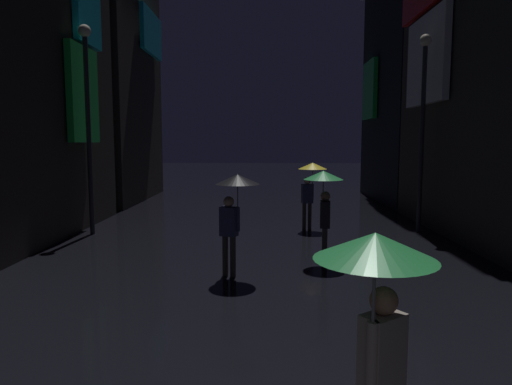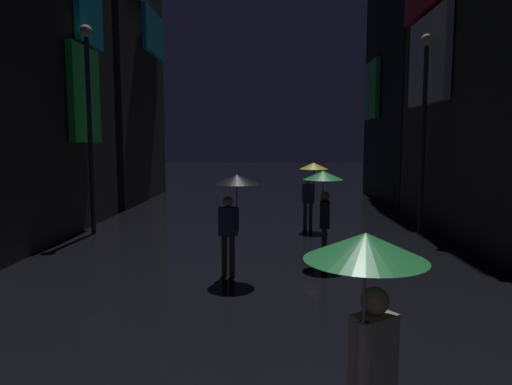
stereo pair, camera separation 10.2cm
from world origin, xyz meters
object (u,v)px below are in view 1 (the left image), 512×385
at_px(pedestrian_foreground_right_green, 377,291).
at_px(streetlamp_left_far, 88,107).
at_px(pedestrian_foreground_left_black, 235,196).
at_px(streetlamp_right_far, 423,111).
at_px(pedestrian_far_right_green, 324,191).
at_px(pedestrian_midstreet_left_yellow, 311,177).

bearing_deg(pedestrian_foreground_right_green, streetlamp_left_far, 120.66).
relative_size(pedestrian_foreground_left_black, streetlamp_right_far, 0.36).
distance_m(pedestrian_far_right_green, pedestrian_foreground_left_black, 2.25).
relative_size(pedestrian_foreground_right_green, streetlamp_left_far, 0.35).
height_order(pedestrian_foreground_right_green, streetlamp_left_far, streetlamp_left_far).
bearing_deg(pedestrian_foreground_right_green, streetlamp_right_far, 69.82).
bearing_deg(pedestrian_foreground_left_black, streetlamp_right_far, 42.11).
xyz_separation_m(pedestrian_far_right_green, pedestrian_foreground_right_green, (-0.51, -6.99, 0.00)).
bearing_deg(pedestrian_foreground_left_black, pedestrian_midstreet_left_yellow, 68.20).
bearing_deg(streetlamp_right_far, pedestrian_midstreet_left_yellow, 174.93).
relative_size(pedestrian_foreground_left_black, streetlamp_left_far, 0.35).
relative_size(pedestrian_far_right_green, streetlamp_left_far, 0.35).
bearing_deg(pedestrian_far_right_green, pedestrian_foreground_left_black, -150.35).
xyz_separation_m(pedestrian_foreground_left_black, streetlamp_right_far, (5.40, 4.88, 2.02)).
relative_size(pedestrian_midstreet_left_yellow, streetlamp_right_far, 0.36).
height_order(pedestrian_far_right_green, streetlamp_left_far, streetlamp_left_far).
bearing_deg(pedestrian_foreground_left_black, pedestrian_foreground_right_green, -76.22).
xyz_separation_m(pedestrian_far_right_green, streetlamp_left_far, (-6.56, 3.21, 2.12)).
distance_m(pedestrian_foreground_right_green, pedestrian_midstreet_left_yellow, 11.07).
bearing_deg(streetlamp_right_far, pedestrian_far_right_green, -132.44).
bearing_deg(pedestrian_midstreet_left_yellow, streetlamp_left_far, -172.69).
height_order(pedestrian_foreground_left_black, pedestrian_midstreet_left_yellow, same).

